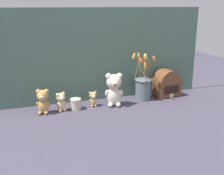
{
  "coord_description": "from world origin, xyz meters",
  "views": [
    {
      "loc": [
        -0.62,
        -1.79,
        0.7
      ],
      "look_at": [
        0.0,
        0.02,
        0.13
      ],
      "focal_mm": 45.0,
      "sensor_mm": 36.0,
      "label": 1
    }
  ],
  "objects_px": {
    "teddy_bear_large": "(114,89)",
    "flower_vase": "(143,86)",
    "teddy_bear_small": "(61,101)",
    "decorative_tin_tall": "(76,104)",
    "teddy_bear_medium": "(43,101)",
    "vintage_radio": "(167,85)",
    "teddy_bear_tiny": "(93,99)"
  },
  "relations": [
    {
      "from": "teddy_bear_large",
      "to": "flower_vase",
      "type": "xyz_separation_m",
      "value": [
        0.25,
        0.06,
        -0.02
      ]
    },
    {
      "from": "teddy_bear_small",
      "to": "decorative_tin_tall",
      "type": "xyz_separation_m",
      "value": [
        0.1,
        -0.0,
        -0.03
      ]
    },
    {
      "from": "teddy_bear_medium",
      "to": "vintage_radio",
      "type": "bearing_deg",
      "value": 3.91
    },
    {
      "from": "flower_vase",
      "to": "vintage_radio",
      "type": "xyz_separation_m",
      "value": [
        0.21,
        0.02,
        -0.01
      ]
    },
    {
      "from": "teddy_bear_large",
      "to": "teddy_bear_small",
      "type": "height_order",
      "value": "teddy_bear_large"
    },
    {
      "from": "teddy_bear_large",
      "to": "teddy_bear_small",
      "type": "relative_size",
      "value": 1.82
    },
    {
      "from": "teddy_bear_tiny",
      "to": "vintage_radio",
      "type": "xyz_separation_m",
      "value": [
        0.61,
        0.04,
        0.03
      ]
    },
    {
      "from": "flower_vase",
      "to": "teddy_bear_small",
      "type": "bearing_deg",
      "value": -176.39
    },
    {
      "from": "teddy_bear_large",
      "to": "teddy_bear_small",
      "type": "xyz_separation_m",
      "value": [
        -0.37,
        0.02,
        -0.06
      ]
    },
    {
      "from": "teddy_bear_large",
      "to": "decorative_tin_tall",
      "type": "height_order",
      "value": "teddy_bear_large"
    },
    {
      "from": "teddy_bear_small",
      "to": "teddy_bear_large",
      "type": "bearing_deg",
      "value": -2.82
    },
    {
      "from": "teddy_bear_medium",
      "to": "flower_vase",
      "type": "distance_m",
      "value": 0.75
    },
    {
      "from": "teddy_bear_small",
      "to": "teddy_bear_tiny",
      "type": "distance_m",
      "value": 0.23
    },
    {
      "from": "teddy_bear_medium",
      "to": "teddy_bear_tiny",
      "type": "relative_size",
      "value": 1.55
    },
    {
      "from": "flower_vase",
      "to": "vintage_radio",
      "type": "bearing_deg",
      "value": 4.61
    },
    {
      "from": "teddy_bear_tiny",
      "to": "flower_vase",
      "type": "xyz_separation_m",
      "value": [
        0.4,
        0.02,
        0.05
      ]
    },
    {
      "from": "teddy_bear_small",
      "to": "vintage_radio",
      "type": "xyz_separation_m",
      "value": [
        0.84,
        0.06,
        0.02
      ]
    },
    {
      "from": "teddy_bear_small",
      "to": "teddy_bear_tiny",
      "type": "bearing_deg",
      "value": 4.45
    },
    {
      "from": "decorative_tin_tall",
      "to": "vintage_radio",
      "type": "bearing_deg",
      "value": 4.55
    },
    {
      "from": "flower_vase",
      "to": "vintage_radio",
      "type": "height_order",
      "value": "flower_vase"
    },
    {
      "from": "flower_vase",
      "to": "teddy_bear_medium",
      "type": "bearing_deg",
      "value": -176.29
    },
    {
      "from": "teddy_bear_large",
      "to": "vintage_radio",
      "type": "xyz_separation_m",
      "value": [
        0.46,
        0.07,
        -0.03
      ]
    },
    {
      "from": "teddy_bear_small",
      "to": "vintage_radio",
      "type": "relative_size",
      "value": 0.6
    },
    {
      "from": "teddy_bear_small",
      "to": "decorative_tin_tall",
      "type": "relative_size",
      "value": 1.72
    },
    {
      "from": "teddy_bear_tiny",
      "to": "decorative_tin_tall",
      "type": "xyz_separation_m",
      "value": [
        -0.13,
        -0.02,
        -0.02
      ]
    },
    {
      "from": "flower_vase",
      "to": "decorative_tin_tall",
      "type": "bearing_deg",
      "value": -175.47
    },
    {
      "from": "teddy_bear_small",
      "to": "flower_vase",
      "type": "xyz_separation_m",
      "value": [
        0.63,
        0.04,
        0.04
      ]
    },
    {
      "from": "teddy_bear_medium",
      "to": "teddy_bear_tiny",
      "type": "bearing_deg",
      "value": 4.39
    },
    {
      "from": "teddy_bear_large",
      "to": "teddy_bear_tiny",
      "type": "distance_m",
      "value": 0.16
    },
    {
      "from": "teddy_bear_large",
      "to": "flower_vase",
      "type": "height_order",
      "value": "flower_vase"
    },
    {
      "from": "teddy_bear_medium",
      "to": "teddy_bear_tiny",
      "type": "xyz_separation_m",
      "value": [
        0.35,
        0.03,
        -0.03
      ]
    },
    {
      "from": "teddy_bear_tiny",
      "to": "flower_vase",
      "type": "bearing_deg",
      "value": 3.13
    }
  ]
}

